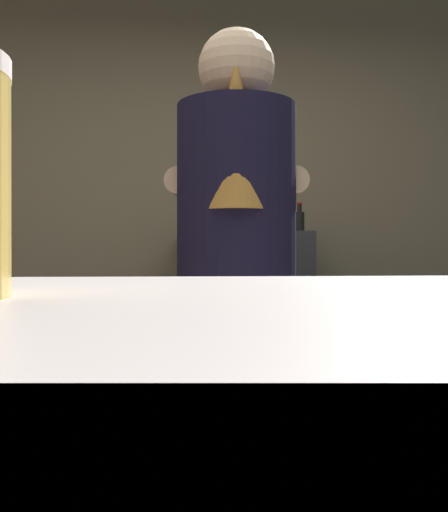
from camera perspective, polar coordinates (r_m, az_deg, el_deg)
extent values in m
cube|color=gray|center=(3.56, -2.43, 4.45)|extent=(5.20, 0.10, 2.70)
cube|color=#533528|center=(2.24, 8.31, -16.59)|extent=(2.10, 0.60, 0.88)
cube|color=#333538|center=(3.32, 2.01, -8.09)|extent=(0.75, 0.36, 1.21)
cube|color=#37353B|center=(1.77, 1.24, -20.80)|extent=(0.28, 0.20, 0.91)
cylinder|color=black|center=(1.65, 1.24, 4.47)|extent=(0.34, 0.34, 0.60)
sphere|color=#DBB489|center=(1.73, 1.24, 18.15)|extent=(0.22, 0.22, 0.22)
cone|color=#B27A33|center=(1.58, 1.21, 12.08)|extent=(0.18, 0.18, 0.42)
cylinder|color=#DBB489|center=(1.83, -4.08, 6.91)|extent=(0.11, 0.33, 0.08)
cylinder|color=#DBB489|center=(1.83, 6.67, 6.92)|extent=(0.11, 0.33, 0.08)
cylinder|color=#CC4C3A|center=(2.19, -7.75, -4.59)|extent=(0.17, 0.17, 0.05)
cube|color=silver|center=(2.10, 7.82, -5.33)|extent=(0.24, 0.06, 0.01)
cylinder|color=black|center=(3.28, -1.86, 4.03)|extent=(0.05, 0.05, 0.18)
cylinder|color=black|center=(3.29, -1.86, 6.23)|extent=(0.02, 0.02, 0.07)
cylinder|color=red|center=(3.30, -1.86, 6.93)|extent=(0.03, 0.03, 0.01)
cylinder|color=black|center=(3.37, 7.49, 3.35)|extent=(0.06, 0.06, 0.12)
cylinder|color=black|center=(3.37, 7.49, 4.71)|extent=(0.03, 0.03, 0.04)
cylinder|color=red|center=(3.38, 7.49, 5.18)|extent=(0.03, 0.03, 0.01)
cylinder|color=#2E5391|center=(3.36, 0.92, 3.71)|extent=(0.07, 0.07, 0.16)
cylinder|color=#2E5391|center=(3.37, 0.92, 5.54)|extent=(0.03, 0.03, 0.06)
cylinder|color=silver|center=(3.37, 0.92, 6.16)|extent=(0.03, 0.03, 0.01)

